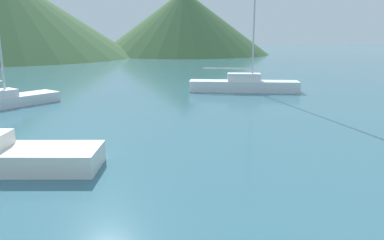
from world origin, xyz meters
TOP-DOWN VIEW (x-y plane):
  - sailboat_inner at (8.20, 26.41)m, footprint 7.81×4.69m
  - hill_central at (-12.65, 78.00)m, footprint 46.28×46.28m
  - hill_east at (21.11, 78.10)m, footprint 35.36×35.36m

SIDE VIEW (x-z plane):
  - sailboat_inner at x=8.20m, z-range -5.14..6.25m
  - hill_east at x=21.11m, z-range 0.00..12.91m
  - hill_central at x=-12.65m, z-range 0.00..15.04m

